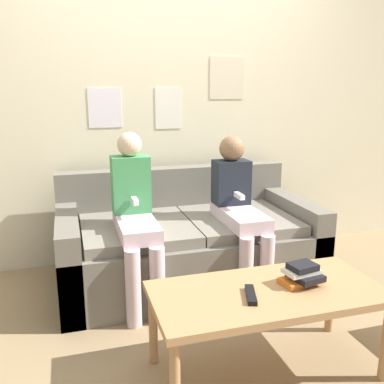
# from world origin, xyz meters

# --- Properties ---
(ground_plane) EXTENTS (10.00, 10.00, 0.00)m
(ground_plane) POSITION_xyz_m (0.00, 0.00, 0.00)
(ground_plane) COLOR #937A56
(wall_back) EXTENTS (8.00, 0.06, 2.60)m
(wall_back) POSITION_xyz_m (0.00, 1.12, 1.30)
(wall_back) COLOR beige
(wall_back) RESTS_ON ground_plane
(couch) EXTENTS (1.75, 0.91, 0.76)m
(couch) POSITION_xyz_m (0.00, 0.57, 0.27)
(couch) COLOR #6B665B
(couch) RESTS_ON ground_plane
(coffee_table) EXTENTS (1.09, 0.52, 0.43)m
(coffee_table) POSITION_xyz_m (0.09, -0.53, 0.38)
(coffee_table) COLOR #AD7F51
(coffee_table) RESTS_ON ground_plane
(person_left) EXTENTS (0.24, 0.60, 1.08)m
(person_left) POSITION_xyz_m (-0.39, 0.36, 0.59)
(person_left) COLOR silver
(person_left) RESTS_ON ground_plane
(person_right) EXTENTS (0.24, 0.60, 1.03)m
(person_right) POSITION_xyz_m (0.30, 0.35, 0.58)
(person_right) COLOR silver
(person_right) RESTS_ON ground_plane
(tv_remote) EXTENTS (0.09, 0.17, 0.02)m
(tv_remote) POSITION_xyz_m (-0.02, -0.57, 0.44)
(tv_remote) COLOR black
(tv_remote) RESTS_ON coffee_table
(book_stack) EXTENTS (0.23, 0.17, 0.10)m
(book_stack) POSITION_xyz_m (0.27, -0.52, 0.48)
(book_stack) COLOR orange
(book_stack) RESTS_ON coffee_table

